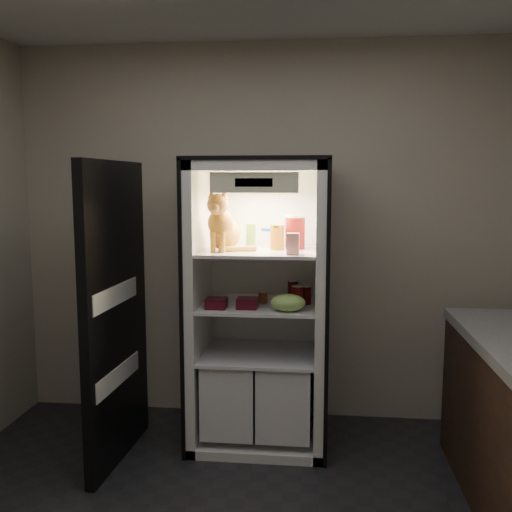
{
  "coord_description": "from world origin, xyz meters",
  "views": [
    {
      "loc": [
        0.38,
        -2.29,
        1.72
      ],
      "look_at": [
        -0.02,
        1.32,
        1.25
      ],
      "focal_mm": 40.0,
      "sensor_mm": 36.0,
      "label": 1
    }
  ],
  "objects_px": {
    "soda_can_c": "(298,296)",
    "berry_box_right": "(247,303)",
    "mayo_tub": "(268,238)",
    "parmesan_shaker": "(251,236)",
    "pepper_jar": "(295,232)",
    "condiment_jar": "(263,297)",
    "soda_can_a": "(293,290)",
    "soda_can_b": "(306,295)",
    "grape_bag": "(288,303)",
    "tabby_cat": "(223,227)",
    "cream_carton": "(293,244)",
    "salsa_jar": "(277,237)",
    "refrigerator": "(260,323)",
    "berry_box_left": "(216,303)"
  },
  "relations": [
    {
      "from": "soda_can_c",
      "to": "berry_box_right",
      "type": "height_order",
      "value": "soda_can_c"
    },
    {
      "from": "mayo_tub",
      "to": "parmesan_shaker",
      "type": "bearing_deg",
      "value": -131.71
    },
    {
      "from": "pepper_jar",
      "to": "condiment_jar",
      "type": "height_order",
      "value": "pepper_jar"
    },
    {
      "from": "soda_can_a",
      "to": "condiment_jar",
      "type": "xyz_separation_m",
      "value": [
        -0.19,
        -0.12,
        -0.03
      ]
    },
    {
      "from": "soda_can_b",
      "to": "mayo_tub",
      "type": "bearing_deg",
      "value": 148.71
    },
    {
      "from": "condiment_jar",
      "to": "grape_bag",
      "type": "bearing_deg",
      "value": -51.11
    },
    {
      "from": "tabby_cat",
      "to": "parmesan_shaker",
      "type": "xyz_separation_m",
      "value": [
        0.17,
        0.11,
        -0.06
      ]
    },
    {
      "from": "cream_carton",
      "to": "grape_bag",
      "type": "relative_size",
      "value": 0.6
    },
    {
      "from": "salsa_jar",
      "to": "grape_bag",
      "type": "bearing_deg",
      "value": -70.09
    },
    {
      "from": "soda_can_b",
      "to": "refrigerator",
      "type": "bearing_deg",
      "value": 169.86
    },
    {
      "from": "pepper_jar",
      "to": "soda_can_c",
      "type": "height_order",
      "value": "pepper_jar"
    },
    {
      "from": "refrigerator",
      "to": "berry_box_left",
      "type": "bearing_deg",
      "value": -136.66
    },
    {
      "from": "berry_box_left",
      "to": "berry_box_right",
      "type": "distance_m",
      "value": 0.19
    },
    {
      "from": "tabby_cat",
      "to": "soda_can_a",
      "type": "xyz_separation_m",
      "value": [
        0.44,
        0.18,
        -0.43
      ]
    },
    {
      "from": "tabby_cat",
      "to": "grape_bag",
      "type": "height_order",
      "value": "tabby_cat"
    },
    {
      "from": "refrigerator",
      "to": "soda_can_a",
      "type": "xyz_separation_m",
      "value": [
        0.21,
        0.06,
        0.22
      ]
    },
    {
      "from": "soda_can_a",
      "to": "soda_can_c",
      "type": "height_order",
      "value": "same"
    },
    {
      "from": "tabby_cat",
      "to": "soda_can_a",
      "type": "relative_size",
      "value": 2.95
    },
    {
      "from": "parmesan_shaker",
      "to": "berry_box_right",
      "type": "bearing_deg",
      "value": -89.57
    },
    {
      "from": "parmesan_shaker",
      "to": "pepper_jar",
      "type": "height_order",
      "value": "pepper_jar"
    },
    {
      "from": "refrigerator",
      "to": "berry_box_right",
      "type": "bearing_deg",
      "value": -105.1
    },
    {
      "from": "tabby_cat",
      "to": "berry_box_left",
      "type": "relative_size",
      "value": 3.09
    },
    {
      "from": "pepper_jar",
      "to": "soda_can_b",
      "type": "xyz_separation_m",
      "value": [
        0.08,
        -0.08,
        -0.4
      ]
    },
    {
      "from": "salsa_jar",
      "to": "soda_can_b",
      "type": "distance_m",
      "value": 0.42
    },
    {
      "from": "grape_bag",
      "to": "pepper_jar",
      "type": "bearing_deg",
      "value": 84.73
    },
    {
      "from": "mayo_tub",
      "to": "condiment_jar",
      "type": "bearing_deg",
      "value": -95.58
    },
    {
      "from": "refrigerator",
      "to": "tabby_cat",
      "type": "bearing_deg",
      "value": -152.26
    },
    {
      "from": "refrigerator",
      "to": "soda_can_b",
      "type": "distance_m",
      "value": 0.37
    },
    {
      "from": "soda_can_b",
      "to": "soda_can_c",
      "type": "height_order",
      "value": "soda_can_c"
    },
    {
      "from": "pepper_jar",
      "to": "soda_can_c",
      "type": "bearing_deg",
      "value": -81.21
    },
    {
      "from": "tabby_cat",
      "to": "condiment_jar",
      "type": "height_order",
      "value": "tabby_cat"
    },
    {
      "from": "refrigerator",
      "to": "berry_box_right",
      "type": "xyz_separation_m",
      "value": [
        -0.06,
        -0.21,
        0.18
      ]
    },
    {
      "from": "tabby_cat",
      "to": "pepper_jar",
      "type": "xyz_separation_m",
      "value": [
        0.45,
        0.15,
        -0.04
      ]
    },
    {
      "from": "mayo_tub",
      "to": "soda_can_c",
      "type": "xyz_separation_m",
      "value": [
        0.21,
        -0.24,
        -0.35
      ]
    },
    {
      "from": "refrigerator",
      "to": "parmesan_shaker",
      "type": "xyz_separation_m",
      "value": [
        -0.06,
        -0.01,
        0.58
      ]
    },
    {
      "from": "soda_can_a",
      "to": "cream_carton",
      "type": "bearing_deg",
      "value": -87.86
    },
    {
      "from": "parmesan_shaker",
      "to": "cream_carton",
      "type": "height_order",
      "value": "parmesan_shaker"
    },
    {
      "from": "pepper_jar",
      "to": "berry_box_left",
      "type": "relative_size",
      "value": 1.73
    },
    {
      "from": "condiment_jar",
      "to": "berry_box_right",
      "type": "bearing_deg",
      "value": -118.0
    },
    {
      "from": "mayo_tub",
      "to": "condiment_jar",
      "type": "relative_size",
      "value": 1.56
    },
    {
      "from": "salsa_jar",
      "to": "soda_can_b",
      "type": "bearing_deg",
      "value": -4.88
    },
    {
      "from": "grape_bag",
      "to": "soda_can_c",
      "type": "bearing_deg",
      "value": 68.23
    },
    {
      "from": "refrigerator",
      "to": "soda_can_b",
      "type": "height_order",
      "value": "refrigerator"
    },
    {
      "from": "berry_box_left",
      "to": "berry_box_right",
      "type": "relative_size",
      "value": 0.99
    },
    {
      "from": "mayo_tub",
      "to": "soda_can_b",
      "type": "xyz_separation_m",
      "value": [
        0.26,
        -0.16,
        -0.35
      ]
    },
    {
      "from": "soda_can_a",
      "to": "grape_bag",
      "type": "bearing_deg",
      "value": -92.59
    },
    {
      "from": "parmesan_shaker",
      "to": "salsa_jar",
      "type": "distance_m",
      "value": 0.18
    },
    {
      "from": "pepper_jar",
      "to": "soda_can_c",
      "type": "relative_size",
      "value": 1.64
    },
    {
      "from": "soda_can_a",
      "to": "berry_box_right",
      "type": "relative_size",
      "value": 1.04
    },
    {
      "from": "refrigerator",
      "to": "salsa_jar",
      "type": "xyz_separation_m",
      "value": [
        0.12,
        -0.04,
        0.58
      ]
    }
  ]
}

